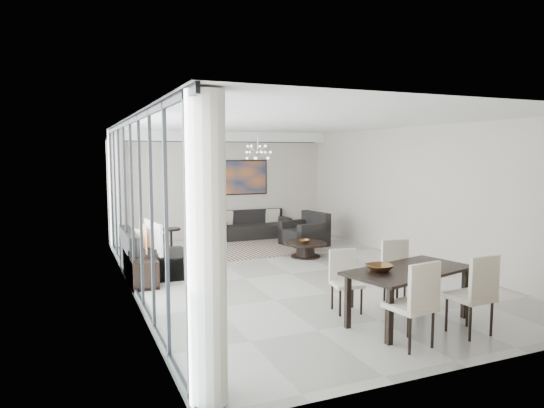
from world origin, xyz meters
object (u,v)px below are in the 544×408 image
coffee_table (305,249)px  television (148,238)px  tv_console (140,267)px  sofa_main (252,229)px  dining_table (409,275)px

coffee_table → television: size_ratio=0.95×
television → coffee_table: bearing=-87.7°
coffee_table → tv_console: tv_console is taller
sofa_main → tv_console: bearing=-135.4°
tv_console → television: size_ratio=1.56×
sofa_main → tv_console: size_ratio=1.31×
coffee_table → tv_console: size_ratio=0.61×
tv_console → dining_table: (3.07, -3.73, 0.43)m
sofa_main → dining_table: bearing=-93.3°
coffee_table → dining_table: (-0.63, -4.34, 0.48)m
television → tv_console: bearing=92.0°
sofa_main → television: (-3.32, -3.41, 0.53)m
coffee_table → television: (-3.55, -0.58, 0.59)m
sofa_main → dining_table: size_ratio=1.03×
sofa_main → television: bearing=-134.3°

